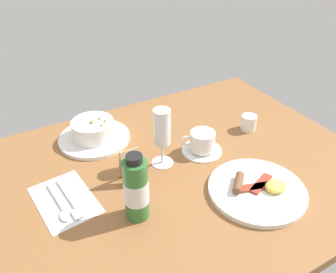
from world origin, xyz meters
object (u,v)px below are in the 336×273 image
sauce_bottle_green (136,189)px  menu_card (130,165)px  porridge_bowl (94,131)px  wine_glass (162,130)px  creamer_jug (248,122)px  cutlery_setting (65,200)px  coffee_cup (202,143)px  breakfast_plate (257,190)px

sauce_bottle_green → menu_card: bearing=-107.2°
sauce_bottle_green → menu_card: size_ratio=1.75×
menu_card → porridge_bowl: bearing=-85.1°
wine_glass → sauce_bottle_green: (15.04, 14.93, -3.05)cm
porridge_bowl → wine_glass: 26.35cm
creamer_jug → menu_card: 45.25cm
cutlery_setting → porridge_bowl: bearing=-125.1°
wine_glass → porridge_bowl: bearing=-58.2°
porridge_bowl → menu_card: 23.88cm
porridge_bowl → sauce_bottle_green: (1.84, 36.22, 5.13)cm
porridge_bowl → coffee_cup: bearing=139.9°
coffee_cup → cutlery_setting: bearing=0.9°
porridge_bowl → sauce_bottle_green: 36.63cm
porridge_bowl → breakfast_plate: (-28.81, 44.61, -2.25)cm
creamer_jug → breakfast_plate: 31.06cm
breakfast_plate → menu_card: menu_card is taller
coffee_cup → breakfast_plate: (-2.42, 22.37, -2.29)cm
creamer_jug → wine_glass: bearing=3.0°
coffee_cup → menu_card: menu_card is taller
coffee_cup → porridge_bowl: bearing=-40.1°
coffee_cup → menu_card: bearing=3.5°
porridge_bowl → wine_glass: size_ratio=1.28×
wine_glass → breakfast_plate: wine_glass is taller
porridge_bowl → breakfast_plate: porridge_bowl is taller
porridge_bowl → cutlery_setting: 28.11cm
coffee_cup → wine_glass: bearing=-4.1°
coffee_cup → creamer_jug: bearing=-172.4°
wine_glass → menu_card: size_ratio=1.73×
porridge_bowl → sauce_bottle_green: bearing=87.1°
porridge_bowl → coffee_cup: (-26.39, 22.24, 0.03)cm
breakfast_plate → sauce_bottle_green: bearing=-15.3°
breakfast_plate → wine_glass: bearing=-56.2°
creamer_jug → menu_card: (44.99, 4.21, 2.40)cm
creamer_jug → wine_glass: (33.82, 1.79, 8.66)cm
porridge_bowl → wine_glass: bearing=121.8°
porridge_bowl → creamer_jug: bearing=157.5°
porridge_bowl → wine_glass: (-13.19, 21.29, 8.18)cm
cutlery_setting → menu_card: size_ratio=2.03×
menu_card → creamer_jug: bearing=-174.6°
breakfast_plate → menu_card: 34.23cm
wine_glass → breakfast_plate: 29.95cm
porridge_bowl → sauce_bottle_green: size_ratio=1.26×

